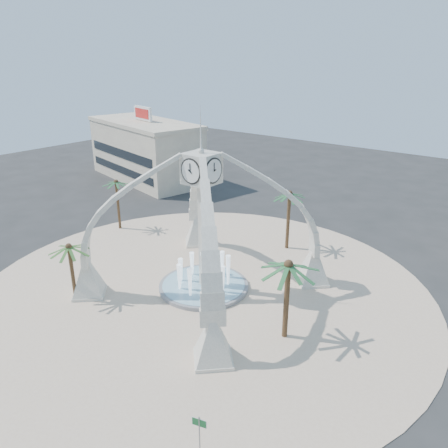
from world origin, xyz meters
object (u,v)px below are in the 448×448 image
Objects in this scene: fountain at (204,285)px; palm_east at (289,266)px; palm_south at (69,247)px; clock_tower at (202,221)px; palm_west at (116,183)px; palm_north at (290,194)px; street_sign at (199,427)px.

palm_east is (9.45, -1.66, 5.62)m from fountain.
clock_tower is at bearing 48.59° from palm_south.
clock_tower is 3.21× the size of palm_south.
clock_tower is at bearing -14.67° from palm_west.
palm_west is 1.16× the size of palm_south.
palm_north is 3.04× the size of street_sign.
palm_south is at bearing -158.39° from palm_east.
street_sign is at bearing -14.55° from palm_south.
palm_west reaches higher than fountain.
palm_west is 0.93× the size of palm_north.
palm_east is at bearing -9.95° from clock_tower.
palm_north is at bearing 67.21° from palm_south.
clock_tower reaches higher than palm_north.
palm_north reaches higher than palm_east.
street_sign is (1.77, -11.45, -4.27)m from palm_east.
palm_north is 22.26m from palm_south.
fountain is 3.50× the size of street_sign.
palm_south reaches higher than street_sign.
palm_east reaches higher than street_sign.
palm_south is at bearing -112.79° from palm_north.
palm_west reaches higher than palm_south.
palm_north reaches higher than palm_south.
palm_west is at bearing 165.33° from fountain.
clock_tower is 9.61m from palm_east.
palm_north is (18.69, 7.63, 0.38)m from palm_west.
palm_west is (-17.41, 4.56, -0.76)m from clock_tower.
fountain is 1.15× the size of palm_north.
fountain is at bearing 113.89° from street_sign.
street_sign is at bearing -81.22° from palm_east.
palm_west is at bearing 131.66° from street_sign.
palm_east reaches higher than palm_south.
palm_north is (1.29, 12.19, 5.83)m from fountain.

